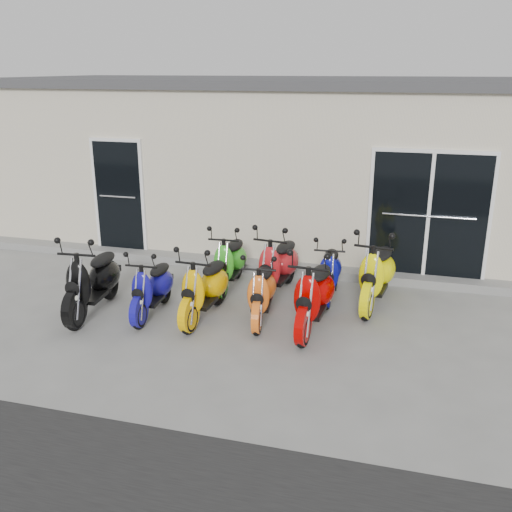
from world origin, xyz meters
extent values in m
plane|color=gray|center=(0.00, 0.00, 0.00)|extent=(80.00, 80.00, 0.00)
cube|color=beige|center=(0.00, 5.20, 1.60)|extent=(14.00, 6.00, 3.20)
cube|color=#3F3F42|center=(0.00, 5.20, 3.28)|extent=(14.20, 6.20, 0.16)
cube|color=gray|center=(0.00, 2.02, 0.07)|extent=(14.00, 0.40, 0.15)
cube|color=black|center=(-3.20, 2.17, 1.26)|extent=(1.07, 0.08, 2.22)
cube|color=black|center=(2.60, 2.17, 1.26)|extent=(2.02, 0.08, 2.22)
camera|label=1|loc=(2.26, -7.64, 3.59)|focal=40.00mm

